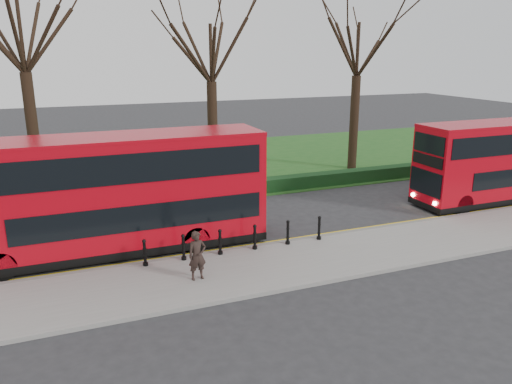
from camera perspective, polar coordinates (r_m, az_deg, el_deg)
name	(u,v)px	position (r m, az deg, el deg)	size (l,w,h in m)	color
ground	(237,242)	(21.68, -2.17, -5.72)	(120.00, 120.00, 0.00)	#28282B
pavement	(264,267)	(19.07, 0.88, -8.60)	(60.00, 4.00, 0.15)	gray
kerb	(245,248)	(20.78, -1.24, -6.47)	(60.00, 0.25, 0.16)	slate
grass_verge	(166,168)	(35.57, -10.27, 2.73)	(60.00, 18.00, 0.06)	#1C4E1A
hedge	(196,193)	(27.72, -6.87, -0.08)	(60.00, 0.90, 0.80)	black
yellow_line_outer	(243,247)	(21.06, -1.53, -6.36)	(60.00, 0.10, 0.01)	yellow
yellow_line_inner	(241,246)	(21.24, -1.71, -6.17)	(60.00, 0.10, 0.01)	yellow
tree_left	(20,27)	(29.07, -25.37, 16.67)	(8.01, 8.01, 12.51)	black
tree_mid	(211,47)	(30.28, -5.20, 16.21)	(7.20, 7.20, 11.24)	black
tree_right	(358,43)	(34.50, 11.61, 16.30)	(7.40, 7.40, 11.56)	black
bollard_row	(238,240)	(20.12, -2.11, -5.49)	(7.55, 0.15, 1.00)	black
bus_lead	(115,195)	(20.66, -15.81, -0.37)	(12.01, 2.76, 4.78)	#AD0512
bus_rear	(508,161)	(30.34, 26.83, 3.17)	(10.91, 2.51, 4.34)	#AD0512
pedestrian	(197,255)	(17.76, -6.73, -7.22)	(0.65, 0.43, 1.78)	black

